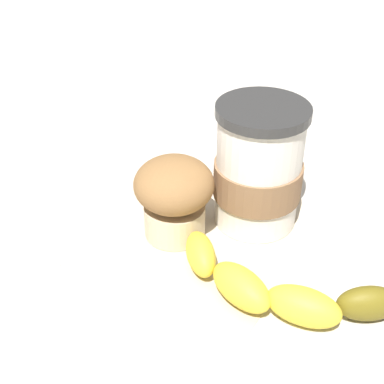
% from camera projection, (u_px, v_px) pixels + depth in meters
% --- Properties ---
extents(ground_plane, '(3.00, 3.00, 0.00)m').
position_uv_depth(ground_plane, '(192.00, 231.00, 0.57)').
color(ground_plane, beige).
extents(paper_napkin, '(0.26, 0.26, 0.00)m').
position_uv_depth(paper_napkin, '(192.00, 230.00, 0.57)').
color(paper_napkin, beige).
rests_on(paper_napkin, ground_plane).
extents(coffee_cup, '(0.09, 0.09, 0.13)m').
position_uv_depth(coffee_cup, '(258.00, 169.00, 0.55)').
color(coffee_cup, silver).
rests_on(coffee_cup, paper_napkin).
extents(muffin, '(0.08, 0.08, 0.09)m').
position_uv_depth(muffin, '(174.00, 195.00, 0.54)').
color(muffin, beige).
rests_on(muffin, paper_napkin).
extents(banana, '(0.09, 0.21, 0.03)m').
position_uv_depth(banana, '(275.00, 288.00, 0.47)').
color(banana, yellow).
rests_on(banana, paper_napkin).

